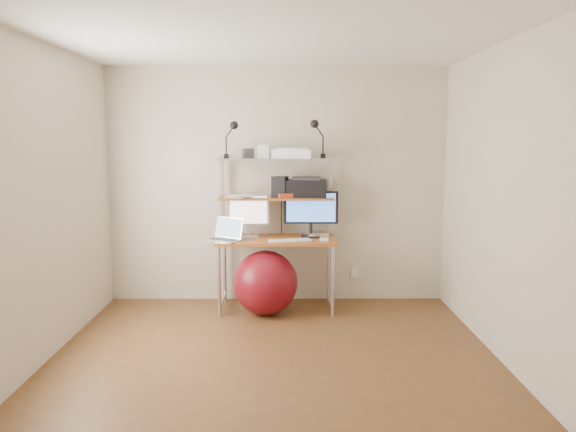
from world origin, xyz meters
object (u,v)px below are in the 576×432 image
at_px(exercise_ball, 265,283).
at_px(laptop, 227,235).
at_px(monitor_silver, 249,213).
at_px(printer, 306,188).
at_px(monitor_black, 311,210).

bearing_deg(exercise_ball, laptop, 167.85).
distance_m(monitor_silver, printer, 0.65).
bearing_deg(monitor_black, laptop, -166.87).
bearing_deg(laptop, monitor_black, 44.33).
height_order(monitor_silver, printer, printer).
xyz_separation_m(monitor_silver, printer, (0.59, 0.09, 0.25)).
bearing_deg(monitor_black, exercise_ball, -148.91).
xyz_separation_m(monitor_black, printer, (-0.05, 0.08, 0.22)).
relative_size(monitor_silver, exercise_ball, 0.73).
relative_size(monitor_silver, printer, 1.06).
relative_size(monitor_silver, monitor_black, 0.85).
height_order(monitor_silver, monitor_black, monitor_black).
bearing_deg(laptop, printer, 50.31).
xyz_separation_m(monitor_black, exercise_ball, (-0.46, -0.27, -0.70)).
distance_m(laptop, printer, 0.96).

